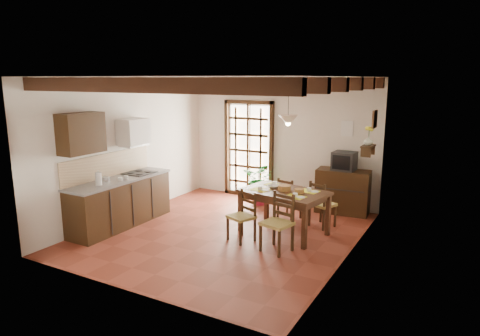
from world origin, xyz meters
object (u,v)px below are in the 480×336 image
Objects in this scene: potted_plant at (260,179)px; pendant_lamp at (288,119)px; kitchen_counter at (121,201)px; chair_near_right at (277,233)px; chair_near_left at (242,225)px; crt_tv at (344,161)px; chair_far_left at (289,206)px; chair_far_right at (322,212)px; dining_table at (284,196)px; sideboard at (343,191)px.

pendant_lamp is (1.20, -1.35, 1.51)m from potted_plant.
kitchen_counter is at bearing -157.45° from pendant_lamp.
kitchen_counter is 2.35× the size of chair_near_right.
chair_near_left is 2.76m from crt_tv.
chair_near_left is 1.03× the size of chair_far_left.
chair_far_right is 1.05× the size of pendant_lamp.
pendant_lamp is at bearing 100.08° from dining_table.
chair_near_left is 1.03× the size of pendant_lamp.
chair_near_left is at bearing 9.99° from kitchen_counter.
crt_tv is at bearing 69.81° from pendant_lamp.
chair_far_right is at bearing -176.53° from chair_far_left.
potted_plant is at bearing -169.28° from crt_tv.
sideboard is at bearing -73.23° from chair_far_right.
chair_near_left is at bearing 93.63° from chair_far_left.
chair_far_left is at bearing 108.08° from pendant_lamp.
chair_far_left is 1.00× the size of pendant_lamp.
chair_near_left is (-0.49, -0.68, -0.43)m from dining_table.
sideboard is (0.83, 0.91, 0.19)m from chair_far_left.
pendant_lamp reaches higher than chair_near_right.
chair_far_left is 0.95× the size of chair_far_right.
chair_far_left is at bearing -130.16° from crt_tv.
potted_plant is at bearing 131.68° from pendant_lamp.
chair_far_right is 1.91× the size of crt_tv.
pendant_lamp reaches higher than kitchen_counter.
chair_near_right is at bearing 102.34° from chair_far_right.
potted_plant reaches higher than kitchen_counter.
chair_near_left is 1.51m from chair_far_left.
chair_far_right is 1.95m from pendant_lamp.
dining_table is 0.94m from chair_far_right.
potted_plant reaches higher than chair_far_left.
crt_tv is at bearing 80.98° from dining_table.
potted_plant is (-0.97, 0.64, 0.31)m from chair_far_left.
chair_near_right is 1.13× the size of pendant_lamp.
dining_table is at bearing 119.55° from chair_far_left.
chair_far_right reaches higher than chair_far_left.
chair_far_right is at bearing -93.26° from crt_tv.
kitchen_counter reaches higher than chair_near_left.
chair_far_left is 1.24m from sideboard.
sideboard is 1.82m from potted_plant.
dining_table is 1.86× the size of chair_near_left.
potted_plant is at bearing 129.43° from chair_near_left.
potted_plant reaches higher than chair_near_right.
chair_far_left is 1.82× the size of crt_tv.
dining_table is 1.86m from crt_tv.
chair_near_right is 1.51m from chair_far_right.
kitchen_counter reaches higher than chair_far_left.
sideboard is (0.59, 1.72, -0.24)m from dining_table.
kitchen_counter is at bearing -123.74° from potted_plant.
pendant_lamp is (-0.59, -1.61, 0.97)m from crt_tv.
potted_plant reaches higher than crt_tv.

